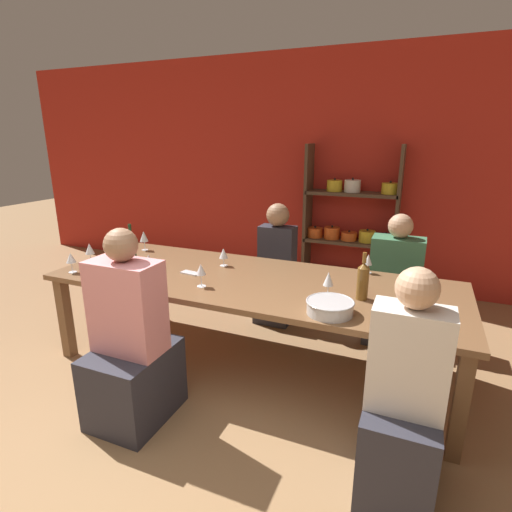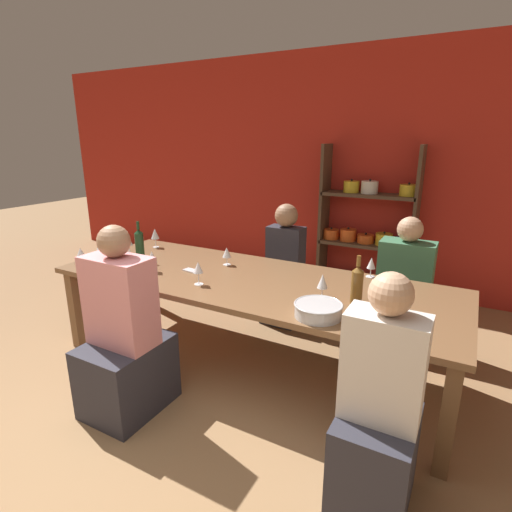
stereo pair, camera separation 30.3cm
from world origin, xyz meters
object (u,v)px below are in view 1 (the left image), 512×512
(wine_bottle_green, at_px, (363,280))
(wine_glass_empty_b, at_px, (328,279))
(wine_glass_white_b, at_px, (144,237))
(wine_glass_white_a, at_px, (71,259))
(wine_glass_empty_d, at_px, (368,260))
(wine_glass_white_c, at_px, (118,245))
(wine_glass_empty_c, at_px, (125,259))
(wine_glass_red_b, at_px, (201,270))
(wine_glass_red_a, at_px, (149,261))
(dining_table, at_px, (251,286))
(person_far_b, at_px, (277,276))
(mixing_bowl, at_px, (330,307))
(wine_bottle_dark, at_px, (131,247))
(wine_glass_red_c, at_px, (90,249))
(person_near_b, at_px, (402,415))
(person_far_a, at_px, (393,294))
(wine_glass_empty_a, at_px, (224,254))
(person_near_a, at_px, (132,353))
(shelf_unit, at_px, (350,236))
(cell_phone, at_px, (190,273))

(wine_bottle_green, height_order, wine_glass_empty_b, wine_bottle_green)
(wine_glass_white_b, bearing_deg, wine_glass_white_a, -98.57)
(wine_glass_white_b, relative_size, wine_glass_empty_d, 1.19)
(wine_glass_white_c, height_order, wine_glass_empty_c, wine_glass_empty_c)
(wine_glass_red_b, bearing_deg, wine_glass_empty_b, 11.82)
(wine_glass_red_a, bearing_deg, wine_glass_white_b, 130.62)
(dining_table, bearing_deg, person_far_b, 96.85)
(mixing_bowl, relative_size, wine_glass_red_a, 1.74)
(mixing_bowl, height_order, wine_bottle_dark, wine_bottle_dark)
(wine_glass_empty_c, relative_size, wine_glass_red_c, 1.10)
(person_near_b, bearing_deg, wine_glass_empty_b, 127.56)
(wine_glass_red_a, relative_size, person_far_b, 0.14)
(wine_glass_red_a, xyz_separation_m, wine_glass_red_b, (0.49, -0.06, 0.01))
(dining_table, xyz_separation_m, person_far_a, (0.98, 0.92, -0.25))
(dining_table, relative_size, wine_bottle_green, 9.56)
(mixing_bowl, height_order, wine_glass_empty_c, wine_glass_empty_c)
(wine_bottle_dark, bearing_deg, wine_glass_empty_d, 14.85)
(wine_glass_empty_c, bearing_deg, wine_glass_red_b, 1.84)
(wine_glass_empty_b, bearing_deg, wine_bottle_green, 6.64)
(wine_bottle_dark, bearing_deg, wine_glass_red_c, -156.12)
(wine_glass_empty_a, bearing_deg, person_far_a, 28.80)
(person_near_a, bearing_deg, wine_glass_red_c, 144.36)
(dining_table, xyz_separation_m, wine_glass_empty_a, (-0.33, 0.20, 0.17))
(dining_table, relative_size, wine_glass_white_b, 16.61)
(shelf_unit, height_order, wine_glass_white_b, shelf_unit)
(wine_glass_empty_d, distance_m, cell_phone, 1.38)
(wine_bottle_green, height_order, person_far_a, person_far_a)
(wine_bottle_green, relative_size, cell_phone, 2.01)
(wine_glass_white_c, bearing_deg, person_far_a, 21.54)
(wine_glass_red_a, xyz_separation_m, wine_glass_empty_c, (-0.16, -0.08, 0.02))
(wine_glass_white_c, xyz_separation_m, wine_glass_empty_d, (2.05, 0.44, -0.02))
(wine_glass_white_b, bearing_deg, person_near_a, -56.25)
(wine_glass_white_b, relative_size, wine_glass_empty_b, 1.09)
(person_far_a, xyz_separation_m, person_near_b, (0.17, -1.73, 0.04))
(wine_bottle_green, distance_m, wine_glass_red_c, 2.22)
(wine_bottle_green, relative_size, wine_glass_red_b, 1.87)
(wine_glass_white_a, height_order, wine_glass_white_b, wine_glass_white_b)
(wine_glass_white_a, distance_m, wine_glass_empty_c, 0.46)
(wine_glass_white_b, xyz_separation_m, person_far_a, (2.21, 0.58, -0.44))
(wine_bottle_dark, xyz_separation_m, wine_glass_empty_c, (0.17, -0.28, -0.01))
(wine_glass_red_a, relative_size, cell_phone, 1.05)
(wine_glass_red_a, distance_m, wine_glass_empty_b, 1.36)
(wine_bottle_dark, distance_m, wine_glass_red_c, 0.35)
(mixing_bowl, xyz_separation_m, cell_phone, (-1.17, 0.31, -0.04))
(person_far_a, bearing_deg, wine_glass_empty_d, 66.99)
(wine_glass_white_c, xyz_separation_m, person_far_b, (1.16, 0.84, -0.41))
(wine_glass_empty_a, height_order, wine_glass_red_b, wine_glass_red_b)
(wine_bottle_dark, distance_m, wine_glass_empty_c, 0.33)
(person_near_b, bearing_deg, wine_glass_empty_c, 166.29)
(mixing_bowl, relative_size, person_far_a, 0.26)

